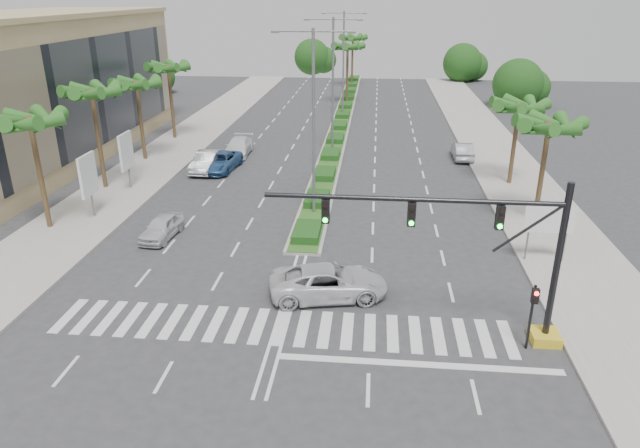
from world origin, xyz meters
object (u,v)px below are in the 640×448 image
Objects in this scene: car_right at (462,151)px; car_parked_a at (162,227)px; car_parked_d at (239,147)px; car_crossing at (329,282)px; car_parked_c at (220,162)px; car_parked_b at (207,161)px.

car_parked_a is at bearing 44.19° from car_right.
car_parked_d reaches higher than car_parked_a.
car_right is (9.89, 26.16, -0.06)m from car_crossing.
car_parked_c is 0.94× the size of car_crossing.
car_parked_c reaches higher than car_parked_d.
car_parked_b is at bearing -106.28° from car_parked_d.
car_parked_b reaches higher than car_parked_a.
car_parked_b reaches higher than car_crossing.
car_parked_c is 1.20× the size of car_right.
car_parked_a is 14.06m from car_parked_b.
car_crossing is at bearing -57.83° from car_parked_b.
car_parked_c is at bearing -95.53° from car_parked_d.
car_parked_a is at bearing 48.42° from car_crossing.
car_parked_b is 1.08m from car_parked_c.
car_parked_b is 23.55m from car_crossing.
car_parked_b is 5.52m from car_parked_d.
car_parked_c is 1.05× the size of car_parked_d.
car_parked_a is 28.66m from car_right.
car_parked_a is 14.25m from car_parked_c.
car_parked_b is (-1.19, 14.01, 0.14)m from car_parked_a.
car_parked_d is 0.90× the size of car_crossing.
car_crossing is (10.89, -20.54, 0.05)m from car_parked_c.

